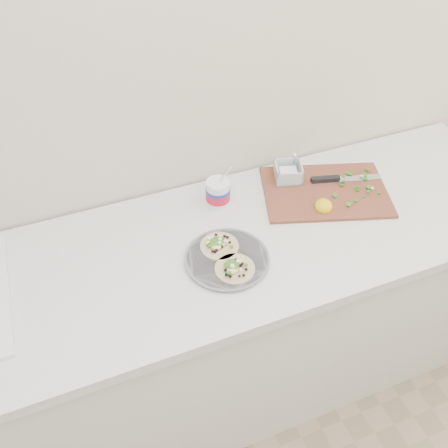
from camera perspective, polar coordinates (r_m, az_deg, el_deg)
name	(u,v)px	position (r m, az deg, el deg)	size (l,w,h in m)	color
counter	(202,328)	(1.95, -2.56, -11.82)	(2.44, 0.66, 0.90)	silver
taco_plate	(227,257)	(1.55, 0.34, -3.80)	(0.27, 0.27, 0.04)	slate
tub	(219,190)	(1.71, -0.58, 3.87)	(0.09, 0.09, 0.19)	white
cutboard	(323,187)	(1.83, 11.27, 4.14)	(0.51, 0.43, 0.07)	brown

